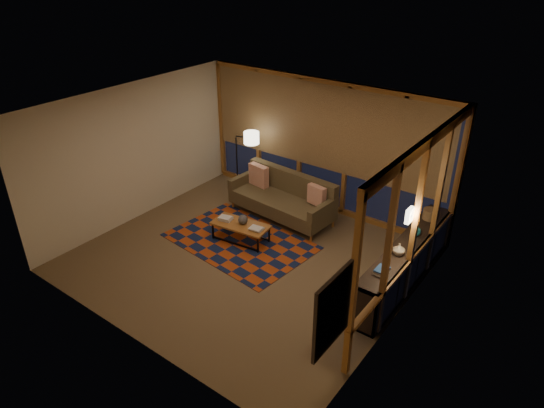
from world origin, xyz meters
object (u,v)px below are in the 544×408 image
Objects in this scene: sofa at (281,197)px; floor_lamp at (237,163)px; coffee_table at (241,232)px; bookshelf at (405,263)px.

floor_lamp is (-1.38, 0.27, 0.31)m from sofa.
sofa is at bearing -31.18° from floor_lamp.
coffee_table is (-0.08, -1.19, -0.26)m from sofa.
sofa is 1.44× the size of floor_lamp.
bookshelf is at bearing -31.36° from floor_lamp.
floor_lamp is at bearing 124.53° from coffee_table.
coffee_table is 3.02m from bookshelf.
bookshelf reaches higher than coffee_table.
floor_lamp reaches higher than sofa.
coffee_table is 0.72× the size of floor_lamp.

